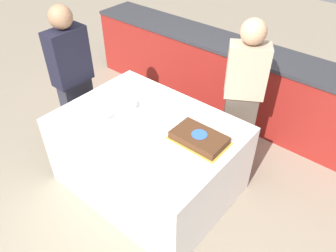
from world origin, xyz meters
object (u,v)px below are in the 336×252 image
plate_stack (126,105)px  person_seated_left (73,80)px  wine_glass (103,113)px  person_cutting_cake (242,97)px  cake (199,138)px

plate_stack → person_seated_left: size_ratio=0.12×
wine_glass → person_cutting_cake: person_cutting_cake is taller
cake → person_cutting_cake: bearing=90.0°
person_seated_left → cake: bearing=-85.9°
plate_stack → person_seated_left: person_seated_left is taller
cake → person_seated_left: 1.53m
plate_stack → wine_glass: 0.30m
plate_stack → wine_glass: (0.01, -0.29, 0.08)m
person_seated_left → plate_stack: bearing=-85.4°
person_cutting_cake → person_seated_left: size_ratio=1.00×
cake → person_seated_left: bearing=-175.9°
cake → plate_stack: (-0.81, -0.05, -0.01)m
wine_glass → person_seated_left: size_ratio=0.10×
plate_stack → person_cutting_cake: size_ratio=0.12×
person_cutting_cake → person_seated_left: (-1.52, -0.81, -0.01)m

